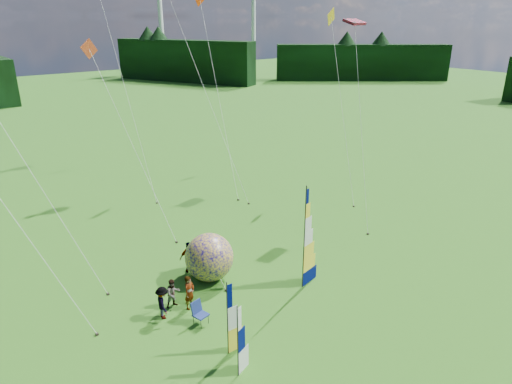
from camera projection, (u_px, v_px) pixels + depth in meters
ground at (325, 319)px, 21.60m from camera, size 220.00×220.00×0.00m
treeline_ring at (330, 244)px, 20.16m from camera, size 210.00×210.00×8.00m
turbine_left at (253, 10)px, 126.21m from camera, size 8.00×1.20×30.00m
turbine_right at (160, 10)px, 116.87m from camera, size 8.00×1.20×30.00m
feather_banner_main at (304, 240)px, 23.17m from camera, size 1.47×0.40×5.53m
side_banner_left at (227, 320)px, 18.81m from camera, size 0.95×0.15×3.38m
side_banner_far at (238, 343)px, 17.65m from camera, size 0.92×0.41×3.17m
bol_inflatable at (209, 257)px, 24.50m from camera, size 3.48×3.48×2.63m
spectator_a at (189, 292)px, 22.15m from camera, size 0.75×0.64×1.75m
spectator_b at (173, 293)px, 22.31m from camera, size 0.75×0.41×1.50m
spectator_c at (163, 303)px, 21.44m from camera, size 0.65×1.13×1.65m
spectator_d at (189, 257)px, 25.28m from camera, size 1.16×0.71×1.85m
camp_chair at (201, 314)px, 21.08m from camera, size 0.79×0.79×1.14m
kite_whale at (204, 80)px, 36.30m from camera, size 8.50×15.08×17.39m
kite_rainbow_delta at (6, 117)px, 22.08m from camera, size 10.22×13.80×17.75m
kite_parafoil at (362, 111)px, 30.21m from camera, size 8.12×9.86×15.03m
small_kite_red at (131, 136)px, 29.14m from camera, size 6.97×10.77×12.56m
small_kite_orange at (218, 87)px, 36.24m from camera, size 8.53×12.00×16.35m
small_kite_yellow at (343, 101)px, 35.04m from camera, size 8.64×10.44×14.59m
small_kite_green at (116, 49)px, 34.34m from camera, size 3.14×11.96×22.17m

